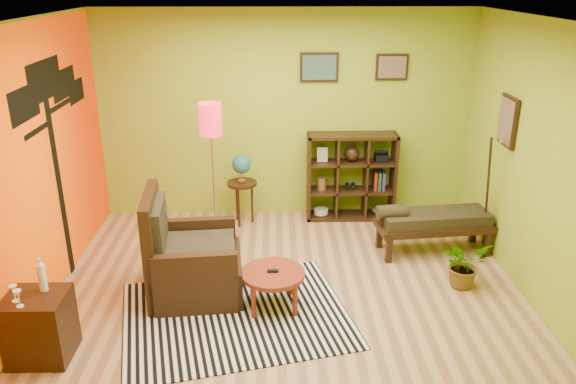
{
  "coord_description": "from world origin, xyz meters",
  "views": [
    {
      "loc": [
        -0.12,
        -5.16,
        3.18
      ],
      "look_at": [
        0.0,
        0.31,
        1.05
      ],
      "focal_mm": 35.0,
      "sensor_mm": 36.0,
      "label": 1
    }
  ],
  "objects_px": {
    "side_cabinet": "(40,326)",
    "floor_lamp": "(211,133)",
    "coffee_table": "(273,277)",
    "bench": "(431,221)",
    "armchair": "(189,263)",
    "potted_plant": "(464,269)",
    "cube_shelf": "(352,177)",
    "globe_table": "(242,172)"
  },
  "relations": [
    {
      "from": "side_cabinet",
      "to": "floor_lamp",
      "type": "distance_m",
      "value": 2.72
    },
    {
      "from": "coffee_table",
      "to": "bench",
      "type": "bearing_deg",
      "value": 31.61
    },
    {
      "from": "armchair",
      "to": "floor_lamp",
      "type": "distance_m",
      "value": 1.53
    },
    {
      "from": "coffee_table",
      "to": "floor_lamp",
      "type": "height_order",
      "value": "floor_lamp"
    },
    {
      "from": "coffee_table",
      "to": "bench",
      "type": "distance_m",
      "value": 2.24
    },
    {
      "from": "potted_plant",
      "to": "cube_shelf",
      "type": "bearing_deg",
      "value": 117.63
    },
    {
      "from": "armchair",
      "to": "globe_table",
      "type": "distance_m",
      "value": 1.88
    },
    {
      "from": "floor_lamp",
      "to": "coffee_table",
      "type": "bearing_deg",
      "value": -61.55
    },
    {
      "from": "cube_shelf",
      "to": "floor_lamp",
      "type": "bearing_deg",
      "value": -152.02
    },
    {
      "from": "side_cabinet",
      "to": "potted_plant",
      "type": "height_order",
      "value": "side_cabinet"
    },
    {
      "from": "globe_table",
      "to": "bench",
      "type": "distance_m",
      "value": 2.51
    },
    {
      "from": "armchair",
      "to": "side_cabinet",
      "type": "bearing_deg",
      "value": -137.85
    },
    {
      "from": "floor_lamp",
      "to": "bench",
      "type": "xyz_separation_m",
      "value": [
        2.61,
        -0.13,
        -1.07
      ]
    },
    {
      "from": "coffee_table",
      "to": "armchair",
      "type": "xyz_separation_m",
      "value": [
        -0.88,
        0.29,
        0.0
      ]
    },
    {
      "from": "bench",
      "to": "potted_plant",
      "type": "height_order",
      "value": "bench"
    },
    {
      "from": "globe_table",
      "to": "potted_plant",
      "type": "bearing_deg",
      "value": -34.62
    },
    {
      "from": "coffee_table",
      "to": "bench",
      "type": "relative_size",
      "value": 0.45
    },
    {
      "from": "potted_plant",
      "to": "bench",
      "type": "bearing_deg",
      "value": 100.96
    },
    {
      "from": "coffee_table",
      "to": "bench",
      "type": "xyz_separation_m",
      "value": [
        1.9,
        1.17,
        0.07
      ]
    },
    {
      "from": "potted_plant",
      "to": "side_cabinet",
      "type": "bearing_deg",
      "value": -164.69
    },
    {
      "from": "floor_lamp",
      "to": "globe_table",
      "type": "distance_m",
      "value": 1.11
    },
    {
      "from": "side_cabinet",
      "to": "cube_shelf",
      "type": "distance_m",
      "value": 4.34
    },
    {
      "from": "side_cabinet",
      "to": "armchair",
      "type": "bearing_deg",
      "value": 42.15
    },
    {
      "from": "globe_table",
      "to": "cube_shelf",
      "type": "height_order",
      "value": "cube_shelf"
    },
    {
      "from": "bench",
      "to": "side_cabinet",
      "type": "bearing_deg",
      "value": -153.89
    },
    {
      "from": "side_cabinet",
      "to": "floor_lamp",
      "type": "height_order",
      "value": "floor_lamp"
    },
    {
      "from": "coffee_table",
      "to": "potted_plant",
      "type": "bearing_deg",
      "value": 9.96
    },
    {
      "from": "floor_lamp",
      "to": "cube_shelf",
      "type": "height_order",
      "value": "floor_lamp"
    },
    {
      "from": "side_cabinet",
      "to": "bench",
      "type": "height_order",
      "value": "side_cabinet"
    },
    {
      "from": "globe_table",
      "to": "floor_lamp",
      "type": "bearing_deg",
      "value": -110.19
    },
    {
      "from": "cube_shelf",
      "to": "bench",
      "type": "bearing_deg",
      "value": -52.3
    },
    {
      "from": "armchair",
      "to": "globe_table",
      "type": "xyz_separation_m",
      "value": [
        0.46,
        1.79,
        0.39
      ]
    },
    {
      "from": "floor_lamp",
      "to": "bench",
      "type": "height_order",
      "value": "floor_lamp"
    },
    {
      "from": "potted_plant",
      "to": "coffee_table",
      "type": "bearing_deg",
      "value": -170.04
    },
    {
      "from": "cube_shelf",
      "to": "bench",
      "type": "height_order",
      "value": "cube_shelf"
    },
    {
      "from": "cube_shelf",
      "to": "armchair",
      "type": "bearing_deg",
      "value": -135.02
    },
    {
      "from": "coffee_table",
      "to": "bench",
      "type": "height_order",
      "value": "bench"
    },
    {
      "from": "side_cabinet",
      "to": "cube_shelf",
      "type": "height_order",
      "value": "cube_shelf"
    },
    {
      "from": "globe_table",
      "to": "potted_plant",
      "type": "xyz_separation_m",
      "value": [
        2.48,
        -1.71,
        -0.53
      ]
    },
    {
      "from": "globe_table",
      "to": "cube_shelf",
      "type": "xyz_separation_m",
      "value": [
        1.49,
        0.17,
        -0.13
      ]
    },
    {
      "from": "floor_lamp",
      "to": "globe_table",
      "type": "height_order",
      "value": "floor_lamp"
    },
    {
      "from": "floor_lamp",
      "to": "globe_table",
      "type": "relative_size",
      "value": 1.89
    }
  ]
}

